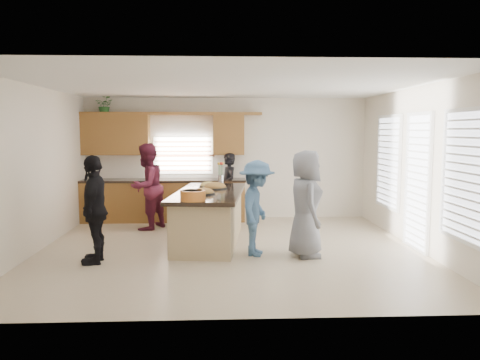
{
  "coord_description": "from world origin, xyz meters",
  "views": [
    {
      "loc": [
        -0.17,
        -7.9,
        2.04
      ],
      "look_at": [
        0.21,
        0.56,
        1.15
      ],
      "focal_mm": 35.0,
      "sensor_mm": 36.0,
      "label": 1
    }
  ],
  "objects_px": {
    "salad_bowl": "(193,195)",
    "woman_right_back": "(257,208)",
    "woman_left_mid": "(147,187)",
    "woman_left_front": "(95,209)",
    "woman_left_back": "(228,187)",
    "island": "(209,218)",
    "woman_right_front": "(306,204)"
  },
  "relations": [
    {
      "from": "island",
      "to": "woman_left_front",
      "type": "xyz_separation_m",
      "value": [
        -1.74,
        -1.23,
        0.39
      ]
    },
    {
      "from": "woman_left_back",
      "to": "woman_right_front",
      "type": "bearing_deg",
      "value": 5.67
    },
    {
      "from": "woman_right_back",
      "to": "woman_right_front",
      "type": "distance_m",
      "value": 0.8
    },
    {
      "from": "woman_left_back",
      "to": "woman_right_front",
      "type": "height_order",
      "value": "woman_right_front"
    },
    {
      "from": "woman_left_mid",
      "to": "woman_left_back",
      "type": "bearing_deg",
      "value": 145.25
    },
    {
      "from": "woman_left_back",
      "to": "woman_right_front",
      "type": "relative_size",
      "value": 0.89
    },
    {
      "from": "woman_right_back",
      "to": "woman_right_front",
      "type": "xyz_separation_m",
      "value": [
        0.78,
        -0.11,
        0.08
      ]
    },
    {
      "from": "woman_left_back",
      "to": "woman_right_back",
      "type": "relative_size",
      "value": 0.99
    },
    {
      "from": "salad_bowl",
      "to": "woman_left_mid",
      "type": "relative_size",
      "value": 0.22
    },
    {
      "from": "island",
      "to": "salad_bowl",
      "type": "height_order",
      "value": "salad_bowl"
    },
    {
      "from": "island",
      "to": "woman_right_front",
      "type": "distance_m",
      "value": 1.92
    },
    {
      "from": "woman_left_mid",
      "to": "woman_right_back",
      "type": "distance_m",
      "value": 3.0
    },
    {
      "from": "woman_left_front",
      "to": "woman_right_front",
      "type": "xyz_separation_m",
      "value": [
        3.32,
        0.21,
        0.03
      ]
    },
    {
      "from": "woman_left_front",
      "to": "woman_right_back",
      "type": "distance_m",
      "value": 2.56
    },
    {
      "from": "island",
      "to": "salad_bowl",
      "type": "xyz_separation_m",
      "value": [
        -0.23,
        -1.15,
        0.59
      ]
    },
    {
      "from": "woman_left_back",
      "to": "woman_left_front",
      "type": "xyz_separation_m",
      "value": [
        -2.13,
        -3.28,
        0.06
      ]
    },
    {
      "from": "salad_bowl",
      "to": "woman_right_back",
      "type": "bearing_deg",
      "value": 13.42
    },
    {
      "from": "island",
      "to": "woman_left_back",
      "type": "height_order",
      "value": "woman_left_back"
    },
    {
      "from": "woman_left_back",
      "to": "woman_left_mid",
      "type": "xyz_separation_m",
      "value": [
        -1.71,
        -0.83,
        0.12
      ]
    },
    {
      "from": "island",
      "to": "woman_right_front",
      "type": "height_order",
      "value": "woman_right_front"
    },
    {
      "from": "island",
      "to": "woman_left_front",
      "type": "bearing_deg",
      "value": -138.37
    },
    {
      "from": "salad_bowl",
      "to": "woman_left_back",
      "type": "bearing_deg",
      "value": 79.03
    },
    {
      "from": "woman_left_mid",
      "to": "woman_left_front",
      "type": "xyz_separation_m",
      "value": [
        -0.42,
        -2.45,
        -0.06
      ]
    },
    {
      "from": "island",
      "to": "woman_right_front",
      "type": "bearing_deg",
      "value": -26.33
    },
    {
      "from": "woman_right_back",
      "to": "island",
      "type": "bearing_deg",
      "value": 55.47
    },
    {
      "from": "woman_left_back",
      "to": "woman_left_front",
      "type": "relative_size",
      "value": 0.92
    },
    {
      "from": "salad_bowl",
      "to": "woman_left_back",
      "type": "xyz_separation_m",
      "value": [
        0.62,
        3.21,
        -0.27
      ]
    },
    {
      "from": "woman_right_front",
      "to": "woman_left_mid",
      "type": "bearing_deg",
      "value": 49.37
    },
    {
      "from": "woman_left_back",
      "to": "salad_bowl",
      "type": "bearing_deg",
      "value": -26.47
    },
    {
      "from": "woman_right_back",
      "to": "woman_left_mid",
      "type": "bearing_deg",
      "value": 58.89
    },
    {
      "from": "island",
      "to": "woman_right_back",
      "type": "relative_size",
      "value": 1.79
    },
    {
      "from": "woman_right_front",
      "to": "woman_left_front",
      "type": "bearing_deg",
      "value": 90.76
    }
  ]
}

